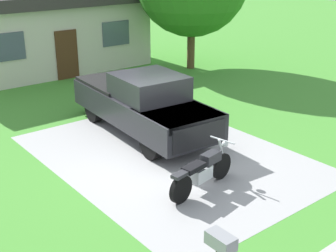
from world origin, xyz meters
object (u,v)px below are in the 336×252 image
(mailbox, at_px, (220,250))
(motorcycle, at_px, (203,171))
(pickup_truck, at_px, (142,102))
(neighbor_house, at_px, (41,30))

(mailbox, bearing_deg, motorcycle, 51.42)
(pickup_truck, bearing_deg, mailbox, -116.25)
(pickup_truck, xyz_separation_m, mailbox, (-3.34, -6.77, 0.03))
(pickup_truck, relative_size, neighbor_house, 0.60)
(motorcycle, bearing_deg, neighbor_house, 80.90)
(motorcycle, height_order, mailbox, mailbox)
(neighbor_house, bearing_deg, motorcycle, -99.10)
(pickup_truck, xyz_separation_m, neighbor_house, (1.12, 9.63, 0.84))
(mailbox, distance_m, neighbor_house, 17.01)
(mailbox, bearing_deg, neighbor_house, 74.79)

